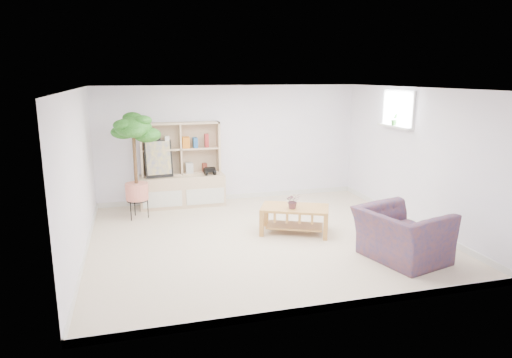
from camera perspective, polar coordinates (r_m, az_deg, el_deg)
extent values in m
cube|color=tan|center=(7.53, 0.91, -7.32)|extent=(5.50, 5.00, 0.01)
cube|color=silver|center=(7.08, 0.98, 11.25)|extent=(5.50, 5.00, 0.01)
cube|color=white|center=(9.60, -3.20, 4.46)|extent=(5.50, 0.01, 2.40)
cube|color=white|center=(4.92, 9.05, -3.79)|extent=(5.50, 0.01, 2.40)
cube|color=white|center=(6.98, -21.30, 0.42)|extent=(0.01, 5.00, 2.40)
cube|color=white|center=(8.39, 19.33, 2.53)|extent=(0.01, 5.00, 2.40)
cube|color=silver|center=(8.78, 16.92, 6.29)|extent=(0.14, 1.00, 0.04)
imported|color=#165B25|center=(7.52, 4.64, -2.74)|extent=(0.25, 0.22, 0.26)
imported|color=navy|center=(6.86, 17.80, -6.26)|extent=(1.26, 1.37, 0.85)
imported|color=#10430B|center=(8.78, 16.91, 7.15)|extent=(0.13, 0.11, 0.22)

